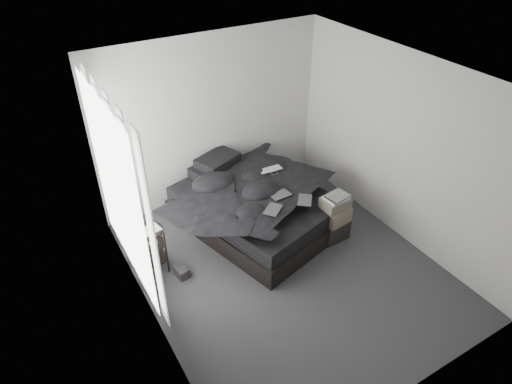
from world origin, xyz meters
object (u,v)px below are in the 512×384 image
box_lower (333,229)px  laptop (272,167)px  bed (255,216)px  side_stand (152,251)px

box_lower → laptop: bearing=112.7°
bed → side_stand: 1.66m
box_lower → bed: bearing=133.5°
side_stand → box_lower: (2.43, -0.67, -0.18)m
laptop → box_lower: bearing=-64.0°
laptop → box_lower: size_ratio=0.87×
bed → side_stand: side_stand is taller
laptop → side_stand: (-2.02, -0.32, -0.47)m
laptop → box_lower: laptop is taller
bed → box_lower: (0.79, -0.83, -0.00)m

